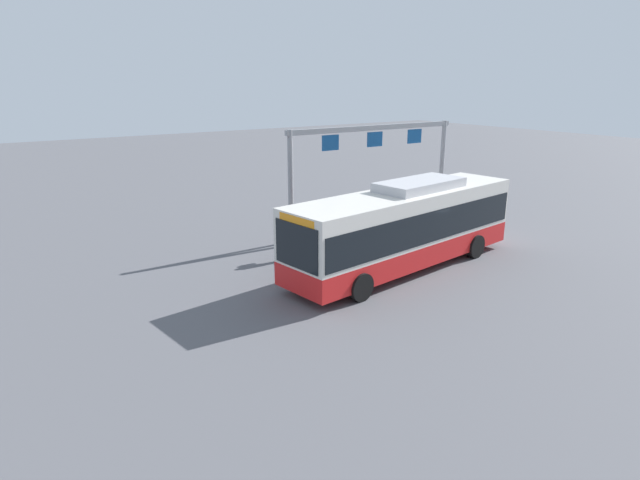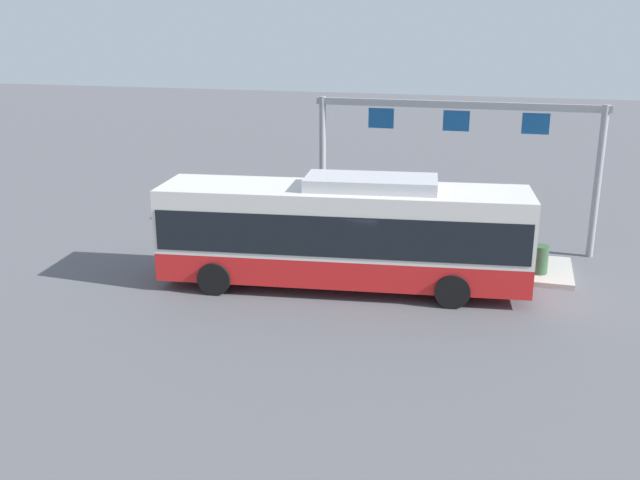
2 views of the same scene
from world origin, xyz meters
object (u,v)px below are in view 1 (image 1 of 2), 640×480
Objects in this scene: person_waiting_near at (328,231)px; person_waiting_mid at (347,228)px; person_waiting_far at (363,223)px; trash_bin at (456,220)px; bus_main at (405,224)px; person_boarding at (287,240)px.

person_waiting_mid is (-0.96, 0.10, 0.00)m from person_waiting_near.
person_waiting_far reaches higher than trash_bin.
bus_main is at bearing 18.28° from person_waiting_near.
bus_main reaches higher than person_waiting_near.
person_waiting_far is (-0.51, -3.25, -0.76)m from bus_main.
trash_bin is (-6.35, 0.52, -0.44)m from person_waiting_mid.
trash_bin is at bearing 65.67° from person_boarding.
person_waiting_far reaches higher than person_boarding.
person_waiting_far is 5.36m from trash_bin.
person_waiting_near is at bearing -4.90° from trash_bin.
person_boarding is at bearing -120.72° from person_waiting_mid.
bus_main is 3.12m from person_waiting_mid.
bus_main is at bearing 1.21° from person_waiting_far.
person_boarding is 9.19m from trash_bin.
person_waiting_mid is 1.00× the size of person_waiting_far.
trash_bin is (-5.28, 0.79, -0.44)m from person_waiting_far.
person_waiting_near is 7.36m from trash_bin.
person_waiting_near is 0.97m from person_waiting_mid.
bus_main is 6.70× the size of person_waiting_near.
trash_bin is at bearing 91.63° from person_waiting_far.
person_waiting_near is (1.52, -3.08, -0.76)m from bus_main.
person_waiting_mid is at bearing -65.57° from person_waiting_far.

